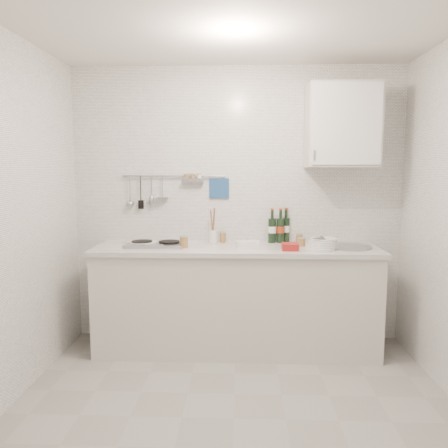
# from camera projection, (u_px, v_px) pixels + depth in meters

# --- Properties ---
(floor) EXTENTS (3.00, 3.00, 0.00)m
(floor) POSITION_uv_depth(u_px,v_px,m) (234.00, 419.00, 2.79)
(floor) COLOR gray
(floor) RESTS_ON ground
(ceiling) EXTENTS (3.00, 3.00, 0.00)m
(ceiling) POSITION_uv_depth(u_px,v_px,m) (235.00, 7.00, 2.48)
(ceiling) COLOR silver
(ceiling) RESTS_ON back_wall
(back_wall) EXTENTS (3.00, 0.02, 2.50)m
(back_wall) POSITION_uv_depth(u_px,v_px,m) (237.00, 206.00, 4.02)
(back_wall) COLOR silver
(back_wall) RESTS_ON floor
(counter) EXTENTS (2.44, 0.64, 0.96)m
(counter) POSITION_uv_depth(u_px,v_px,m) (237.00, 301.00, 3.83)
(counter) COLOR beige
(counter) RESTS_ON floor
(wall_rail) EXTENTS (0.98, 0.09, 0.34)m
(wall_rail) POSITION_uv_depth(u_px,v_px,m) (171.00, 186.00, 3.99)
(wall_rail) COLOR #93969B
(wall_rail) RESTS_ON back_wall
(wall_cabinet) EXTENTS (0.60, 0.38, 0.70)m
(wall_cabinet) POSITION_uv_depth(u_px,v_px,m) (342.00, 126.00, 3.72)
(wall_cabinet) COLOR beige
(wall_cabinet) RESTS_ON back_wall
(plate_stack_hob) EXTENTS (0.26, 0.26, 0.03)m
(plate_stack_hob) POSITION_uv_depth(u_px,v_px,m) (142.00, 243.00, 3.81)
(plate_stack_hob) COLOR #4667A0
(plate_stack_hob) RESTS_ON counter
(plate_stack_sink) EXTENTS (0.27, 0.26, 0.10)m
(plate_stack_sink) POSITION_uv_depth(u_px,v_px,m) (322.00, 244.00, 3.63)
(plate_stack_sink) COLOR white
(plate_stack_sink) RESTS_ON counter
(wine_bottles) EXTENTS (0.20, 0.13, 0.31)m
(wine_bottles) POSITION_uv_depth(u_px,v_px,m) (279.00, 226.00, 3.96)
(wine_bottles) COLOR black
(wine_bottles) RESTS_ON counter
(butter_dish) EXTENTS (0.21, 0.15, 0.06)m
(butter_dish) POSITION_uv_depth(u_px,v_px,m) (247.00, 244.00, 3.72)
(butter_dish) COLOR white
(butter_dish) RESTS_ON counter
(strawberry_punnet) EXTENTS (0.14, 0.14, 0.06)m
(strawberry_punnet) POSITION_uv_depth(u_px,v_px,m) (290.00, 247.00, 3.60)
(strawberry_punnet) COLOR #A81221
(strawberry_punnet) RESTS_ON counter
(utensil_crock) EXTENTS (0.08, 0.08, 0.32)m
(utensil_crock) POSITION_uv_depth(u_px,v_px,m) (213.00, 235.00, 3.94)
(utensil_crock) COLOR white
(utensil_crock) RESTS_ON counter
(jar_a) EXTENTS (0.06, 0.06, 0.10)m
(jar_a) POSITION_uv_depth(u_px,v_px,m) (223.00, 237.00, 3.98)
(jar_a) COLOR olive
(jar_a) RESTS_ON counter
(jar_b) EXTENTS (0.06, 0.06, 0.08)m
(jar_b) POSITION_uv_depth(u_px,v_px,m) (299.00, 238.00, 3.93)
(jar_b) COLOR olive
(jar_b) RESTS_ON counter
(jar_c) EXTENTS (0.06, 0.06, 0.07)m
(jar_c) POSITION_uv_depth(u_px,v_px,m) (302.00, 242.00, 3.78)
(jar_c) COLOR olive
(jar_c) RESTS_ON counter
(jar_d) EXTENTS (0.07, 0.07, 0.10)m
(jar_d) POSITION_uv_depth(u_px,v_px,m) (184.00, 242.00, 3.69)
(jar_d) COLOR olive
(jar_d) RESTS_ON counter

